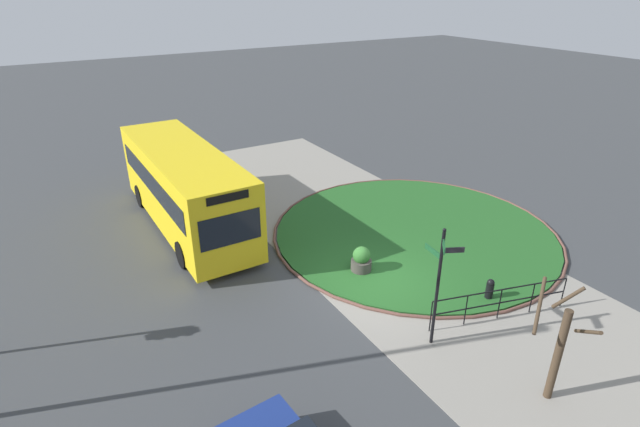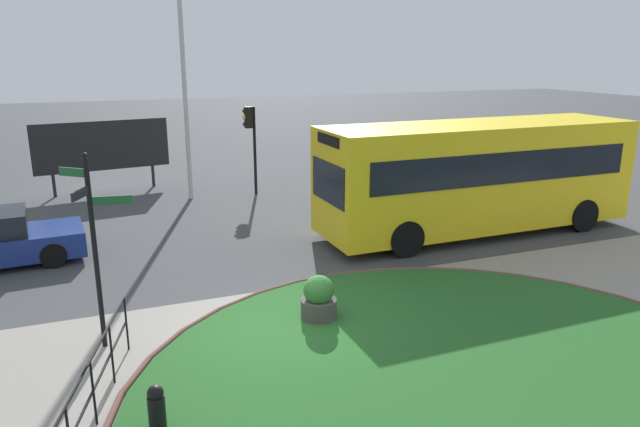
{
  "view_description": "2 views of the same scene",
  "coord_description": "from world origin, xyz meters",
  "px_view_note": "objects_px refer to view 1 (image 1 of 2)",
  "views": [
    {
      "loc": [
        -11.04,
        8.84,
        9.3
      ],
      "look_at": [
        2.32,
        0.85,
        1.9
      ],
      "focal_mm": 27.73,
      "sensor_mm": 36.0,
      "label": 1
    },
    {
      "loc": [
        -3.06,
        -10.13,
        5.28
      ],
      "look_at": [
        1.6,
        1.75,
        1.76
      ],
      "focal_mm": 32.99,
      "sensor_mm": 36.0,
      "label": 2
    }
  ],
  "objects_px": {
    "signpost_directional": "(439,279)",
    "planter_near_signpost": "(361,261)",
    "street_tree_bare": "(559,346)",
    "bollard_foreground": "(490,290)",
    "bus_yellow": "(185,187)"
  },
  "relations": [
    {
      "from": "planter_near_signpost",
      "to": "bollard_foreground",
      "type": "bearing_deg",
      "value": -143.73
    },
    {
      "from": "bollard_foreground",
      "to": "bus_yellow",
      "type": "distance_m",
      "value": 12.1
    },
    {
      "from": "planter_near_signpost",
      "to": "street_tree_bare",
      "type": "relative_size",
      "value": 0.32
    },
    {
      "from": "signpost_directional",
      "to": "planter_near_signpost",
      "type": "xyz_separation_m",
      "value": [
        4.07,
        -0.44,
        -1.66
      ]
    },
    {
      "from": "signpost_directional",
      "to": "bollard_foreground",
      "type": "relative_size",
      "value": 4.73
    },
    {
      "from": "bollard_foreground",
      "to": "bus_yellow",
      "type": "height_order",
      "value": "bus_yellow"
    },
    {
      "from": "signpost_directional",
      "to": "bus_yellow",
      "type": "height_order",
      "value": "signpost_directional"
    },
    {
      "from": "signpost_directional",
      "to": "street_tree_bare",
      "type": "xyz_separation_m",
      "value": [
        -2.95,
        -1.08,
        -0.57
      ]
    },
    {
      "from": "bus_yellow",
      "to": "street_tree_bare",
      "type": "height_order",
      "value": "bus_yellow"
    },
    {
      "from": "bollard_foreground",
      "to": "street_tree_bare",
      "type": "height_order",
      "value": "street_tree_bare"
    },
    {
      "from": "signpost_directional",
      "to": "bollard_foreground",
      "type": "height_order",
      "value": "signpost_directional"
    },
    {
      "from": "signpost_directional",
      "to": "bus_yellow",
      "type": "distance_m",
      "value": 11.28
    },
    {
      "from": "signpost_directional",
      "to": "street_tree_bare",
      "type": "distance_m",
      "value": 3.19
    },
    {
      "from": "bollard_foreground",
      "to": "planter_near_signpost",
      "type": "xyz_separation_m",
      "value": [
        3.46,
        2.54,
        0.06
      ]
    },
    {
      "from": "bollard_foreground",
      "to": "planter_near_signpost",
      "type": "relative_size",
      "value": 0.78
    }
  ]
}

